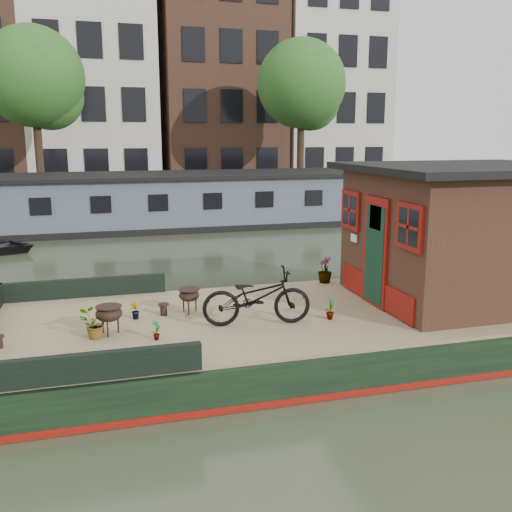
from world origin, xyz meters
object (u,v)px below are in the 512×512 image
object	(u,v)px
bicycle	(257,297)
potted_plant_a	(330,307)
cabin	(466,232)
brazier_front	(189,301)
brazier_rear	(109,320)

from	to	relation	value
bicycle	potted_plant_a	distance (m)	1.24
cabin	brazier_front	distance (m)	5.08
cabin	bicycle	size ratio (longest dim) A/B	2.35
brazier_front	brazier_rear	xyz separation A→B (m)	(-1.32, -0.74, 0.02)
bicycle	brazier_front	xyz separation A→B (m)	(-0.92, 0.90, -0.24)
cabin	brazier_rear	bearing A→B (deg)	-177.37
brazier_rear	cabin	bearing A→B (deg)	2.63
cabin	brazier_front	size ratio (longest dim) A/B	9.70
brazier_front	brazier_rear	bearing A→B (deg)	-150.79
cabin	brazier_rear	distance (m)	6.36
cabin	brazier_rear	size ratio (longest dim) A/B	9.03
bicycle	brazier_rear	distance (m)	2.26
bicycle	potted_plant_a	world-z (taller)	bicycle
brazier_rear	potted_plant_a	bearing A→B (deg)	-4.05
bicycle	brazier_front	bearing A→B (deg)	53.04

